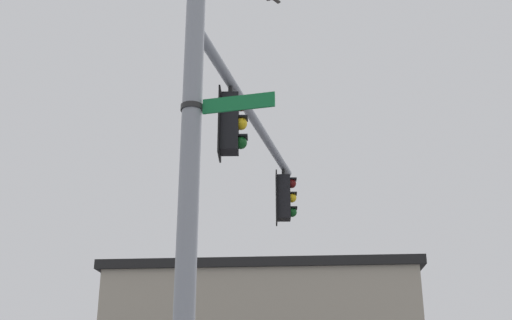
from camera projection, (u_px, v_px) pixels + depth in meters
The scene contains 5 objects.
signal_pole at pixel (187, 248), 8.42m from camera, with size 0.28×0.28×7.79m, color gray.
mast_arm at pixel (253, 118), 12.71m from camera, with size 0.18×0.18×6.87m, color gray.
traffic_light_nearest_pole at pixel (231, 123), 11.01m from camera, with size 0.54×0.49×1.31m.
traffic_light_mid_inner at pixel (285, 198), 15.04m from camera, with size 0.54×0.49×1.31m.
street_name_sign at pixel (213, 106), 9.05m from camera, with size 0.45×1.34×0.22m.
Camera 1 is at (8.27, 1.05, 2.03)m, focal length 45.30 mm.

